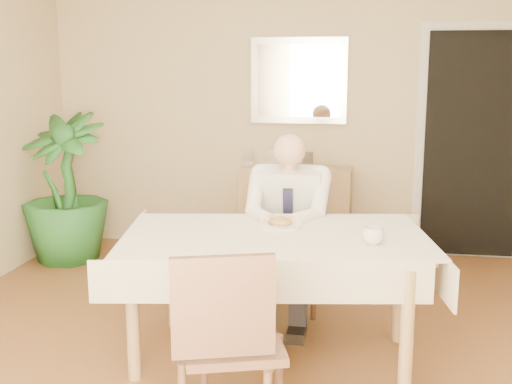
% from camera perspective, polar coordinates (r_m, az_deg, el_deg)
% --- Properties ---
extents(room, '(5.00, 5.02, 2.60)m').
position_cam_1_polar(room, '(3.39, -0.98, 4.67)').
color(room, brown).
rests_on(room, ground).
extents(doorway, '(0.96, 0.07, 2.10)m').
position_cam_1_polar(doorway, '(5.90, 18.61, 3.94)').
color(doorway, silver).
rests_on(doorway, ground).
extents(mirror, '(0.86, 0.04, 0.76)m').
position_cam_1_polar(mirror, '(5.82, 3.81, 9.84)').
color(mirror, silver).
rests_on(mirror, room).
extents(dining_table, '(1.87, 1.28, 0.75)m').
position_cam_1_polar(dining_table, '(3.64, 1.69, -5.04)').
color(dining_table, tan).
rests_on(dining_table, ground).
extents(chair_far, '(0.46, 0.46, 0.88)m').
position_cam_1_polar(chair_far, '(4.53, 3.19, -4.04)').
color(chair_far, '#492C20').
rests_on(chair_far, ground).
extents(chair_near, '(0.55, 0.55, 0.92)m').
position_cam_1_polar(chair_near, '(2.87, -2.40, -12.75)').
color(chair_near, '#492C20').
rests_on(chair_near, ground).
extents(seated_man, '(0.48, 0.72, 1.24)m').
position_cam_1_polar(seated_man, '(4.20, 2.79, -2.50)').
color(seated_man, white).
rests_on(seated_man, ground).
extents(plate, '(0.26, 0.26, 0.02)m').
position_cam_1_polar(plate, '(3.78, 2.15, -2.96)').
color(plate, white).
rests_on(plate, dining_table).
extents(food, '(0.14, 0.14, 0.06)m').
position_cam_1_polar(food, '(3.78, 2.15, -2.64)').
color(food, olive).
rests_on(food, dining_table).
extents(knife, '(0.01, 0.13, 0.01)m').
position_cam_1_polar(knife, '(3.72, 2.64, -2.96)').
color(knife, silver).
rests_on(knife, dining_table).
extents(fork, '(0.01, 0.13, 0.01)m').
position_cam_1_polar(fork, '(3.73, 1.42, -2.91)').
color(fork, silver).
rests_on(fork, dining_table).
extents(coffee_mug, '(0.13, 0.13, 0.09)m').
position_cam_1_polar(coffee_mug, '(3.47, 10.37, -3.84)').
color(coffee_mug, white).
rests_on(coffee_mug, dining_table).
extents(sideboard, '(1.00, 0.38, 0.79)m').
position_cam_1_polar(sideboard, '(5.81, 3.52, -1.64)').
color(sideboard, tan).
rests_on(sideboard, ground).
extents(photo_frame_left, '(0.10, 0.02, 0.14)m').
position_cam_1_polar(photo_frame_left, '(5.85, -0.73, 3.11)').
color(photo_frame_left, silver).
rests_on(photo_frame_left, sideboard).
extents(photo_frame_center, '(0.10, 0.02, 0.14)m').
position_cam_1_polar(photo_frame_center, '(5.82, 1.48, 3.06)').
color(photo_frame_center, silver).
rests_on(photo_frame_center, sideboard).
extents(photo_frame_right, '(0.10, 0.02, 0.14)m').
position_cam_1_polar(photo_frame_right, '(5.72, 4.58, 2.89)').
color(photo_frame_right, silver).
rests_on(photo_frame_right, sideboard).
extents(potted_palm, '(0.86, 0.86, 1.29)m').
position_cam_1_polar(potted_palm, '(5.77, -16.62, 0.34)').
color(potted_palm, '#1B4F1C').
rests_on(potted_palm, ground).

